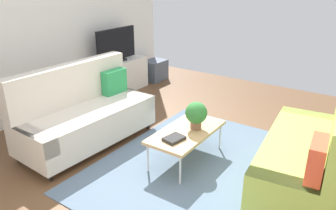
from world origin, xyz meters
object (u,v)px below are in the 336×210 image
at_px(storage_trunk, 155,70).
at_px(potted_plant, 196,114).
at_px(table_book_0, 174,138).
at_px(bottle_1, 112,60).
at_px(vase_0, 92,64).
at_px(couch_beige, 85,113).
at_px(vase_1, 98,62).
at_px(couch_green, 312,152).
at_px(coffee_table, 186,132).
at_px(tv, 116,46).
at_px(bottle_2, 115,59).
at_px(tv_console, 117,77).
at_px(bottle_0, 108,61).

relative_size(storage_trunk, potted_plant, 1.48).
bearing_deg(table_book_0, bottle_1, 57.64).
height_order(table_book_0, vase_0, vase_0).
xyz_separation_m(potted_plant, bottle_1, (1.14, 2.51, 0.09)).
xyz_separation_m(couch_beige, vase_1, (1.38, 1.12, 0.27)).
bearing_deg(couch_green, potted_plant, 91.11).
height_order(couch_green, vase_0, couch_green).
distance_m(couch_beige, coffee_table, 1.47).
bearing_deg(tv, potted_plant, -117.42).
bearing_deg(tv, bottle_1, -173.37).
bearing_deg(couch_green, bottle_1, 69.67).
distance_m(tv, potted_plant, 2.87).
distance_m(coffee_table, table_book_0, 0.30).
height_order(bottle_1, bottle_2, bottle_1).
relative_size(tv, storage_trunk, 1.92).
xyz_separation_m(couch_beige, couch_green, (0.68, -2.84, 0.00)).
distance_m(tv_console, bottle_2, 0.40).
height_order(bottle_0, bottle_1, bottle_0).
relative_size(tv_console, storage_trunk, 2.69).
xyz_separation_m(couch_green, table_book_0, (-0.59, 1.41, -0.00)).
distance_m(couch_green, potted_plant, 1.38).
bearing_deg(vase_1, tv, -9.11).
bearing_deg(potted_plant, coffee_table, 151.25).
relative_size(table_book_0, bottle_0, 1.59).
height_order(table_book_0, bottle_2, bottle_2).
xyz_separation_m(storage_trunk, vase_1, (-1.54, 0.15, 0.49)).
relative_size(tv, table_book_0, 4.17).
bearing_deg(storage_trunk, coffee_table, -136.66).
distance_m(coffee_table, bottle_2, 2.82).
xyz_separation_m(vase_0, vase_1, (0.14, 0.00, -0.00)).
height_order(coffee_table, bottle_0, bottle_0).
bearing_deg(tv, table_book_0, -124.91).
xyz_separation_m(potted_plant, vase_0, (0.73, 2.60, 0.09)).
xyz_separation_m(coffee_table, tv_console, (1.43, 2.49, -0.07)).
height_order(couch_beige, storage_trunk, couch_beige).
bearing_deg(storage_trunk, tv, 175.84).
height_order(storage_trunk, bottle_0, bottle_0).
bearing_deg(bottle_0, coffee_table, -115.18).
xyz_separation_m(couch_green, bottle_1, (0.97, 3.87, 0.27)).
distance_m(tv_console, vase_1, 0.59).
xyz_separation_m(couch_green, bottle_0, (0.86, 3.87, 0.27)).
bearing_deg(couch_beige, bottle_0, -143.35).
height_order(coffee_table, storage_trunk, storage_trunk).
bearing_deg(bottle_1, couch_green, -104.01).
distance_m(potted_plant, bottle_1, 2.76).
bearing_deg(tv_console, bottle_2, -152.95).
bearing_deg(bottle_2, tv_console, 27.05).
xyz_separation_m(storage_trunk, table_book_0, (-2.83, -2.40, 0.22)).
distance_m(vase_1, bottle_2, 0.37).
distance_m(tv_console, potted_plant, 2.89).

